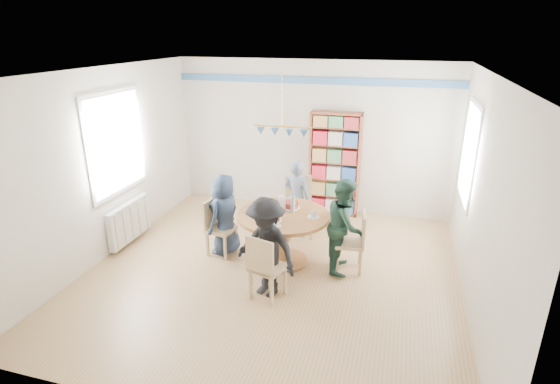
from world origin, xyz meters
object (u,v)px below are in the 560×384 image
(bookshelf, at_px, (335,165))
(person_left, at_px, (225,215))
(chair_left, at_px, (217,225))
(person_near, at_px, (266,248))
(chair_near, at_px, (265,265))
(chair_far, at_px, (299,203))
(dining_table, at_px, (283,227))
(person_far, at_px, (297,198))
(radiator, at_px, (130,221))
(chair_right, at_px, (355,239))
(person_right, at_px, (345,226))

(bookshelf, bearing_deg, person_left, -123.82)
(chair_left, height_order, person_near, person_near)
(chair_near, bearing_deg, chair_far, 91.19)
(dining_table, xyz_separation_m, person_left, (-0.91, 0.05, 0.06))
(dining_table, xyz_separation_m, person_far, (-0.03, 0.94, 0.08))
(person_left, height_order, person_far, person_far)
(radiator, xyz_separation_m, chair_right, (3.49, 0.09, 0.12))
(person_left, xyz_separation_m, person_far, (0.88, 0.89, 0.02))
(chair_right, relative_size, chair_near, 0.99)
(chair_near, relative_size, person_left, 0.71)
(person_left, xyz_separation_m, bookshelf, (1.31, 1.95, 0.30))
(dining_table, distance_m, chair_far, 0.98)
(radiator, height_order, chair_right, chair_right)
(radiator, relative_size, chair_left, 1.19)
(dining_table, distance_m, person_left, 0.91)
(chair_left, xyz_separation_m, person_left, (0.11, 0.06, 0.15))
(radiator, distance_m, chair_left, 1.47)
(person_left, bearing_deg, chair_far, 149.73)
(chair_far, height_order, bookshelf, bookshelf)
(chair_far, bearing_deg, person_near, -89.21)
(chair_right, bearing_deg, chair_near, -133.47)
(chair_far, xyz_separation_m, chair_near, (0.04, -1.96, -0.05))
(chair_right, distance_m, person_near, 1.36)
(chair_left, distance_m, person_near, 1.35)
(radiator, xyz_separation_m, chair_far, (2.47, 1.02, 0.18))
(person_left, relative_size, person_near, 0.94)
(chair_far, xyz_separation_m, person_near, (0.03, -1.83, 0.12))
(person_left, bearing_deg, chair_near, 56.50)
(chair_far, relative_size, person_right, 0.73)
(person_right, bearing_deg, bookshelf, 10.88)
(dining_table, xyz_separation_m, person_right, (0.86, 0.04, 0.10))
(chair_right, bearing_deg, chair_far, 137.65)
(person_right, bearing_deg, person_left, 87.29)
(chair_right, distance_m, person_far, 1.38)
(chair_near, bearing_deg, chair_left, 137.36)
(radiator, bearing_deg, chair_far, 22.43)
(chair_right, bearing_deg, dining_table, -177.02)
(chair_left, distance_m, person_left, 0.19)
(chair_near, xyz_separation_m, bookshelf, (0.36, 2.97, 0.43))
(person_left, distance_m, person_near, 1.30)
(radiator, height_order, person_near, person_near)
(chair_left, height_order, person_right, person_right)
(chair_right, xyz_separation_m, bookshelf, (-0.61, 1.95, 0.44))
(radiator, bearing_deg, person_left, 3.28)
(dining_table, height_order, chair_right, chair_right)
(dining_table, height_order, person_far, person_far)
(chair_near, bearing_deg, bookshelf, 83.07)
(chair_right, relative_size, person_far, 0.68)
(chair_far, xyz_separation_m, person_right, (0.87, -0.94, 0.13))
(dining_table, xyz_separation_m, chair_far, (-0.01, 0.98, -0.03))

